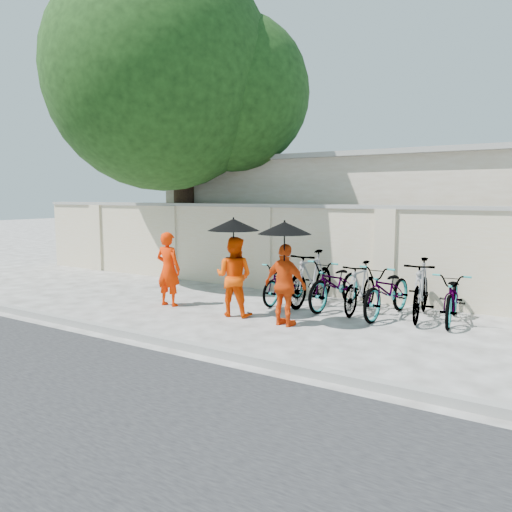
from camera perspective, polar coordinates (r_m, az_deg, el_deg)
The scene contains 17 objects.
ground at distance 9.24m, azimuth -3.77°, elevation -7.38°, with size 80.00×80.00×0.00m, color silver.
kerb at distance 7.96m, azimuth -11.09°, elevation -9.39°, with size 40.00×0.16×0.12m, color gray.
compound_wall at distance 11.35m, azimuth 9.90°, elevation 0.34°, with size 20.00×0.30×2.00m, color beige.
building_behind at distance 14.62m, azimuth 19.31°, elevation 3.86°, with size 14.00×6.00×3.20m, color beige.
shade_tree at distance 13.86m, azimuth -9.25°, elevation 18.56°, with size 6.70×6.20×8.20m.
monk_left at distance 10.48m, azimuth -9.99°, elevation -1.48°, with size 0.56×0.37×1.54m, color #FF2A00.
monk_center at distance 9.46m, azimuth -2.53°, elevation -2.35°, with size 0.74×0.57×1.51m, color #FF4702.
parasol_center at distance 9.26m, azimuth -2.59°, elevation 3.60°, with size 0.97×0.97×1.00m.
monk_right at distance 8.74m, azimuth 3.37°, elevation -3.34°, with size 0.85×0.35×1.45m, color #DF400B.
parasol_right at distance 8.54m, azimuth 3.28°, elevation 3.22°, with size 0.93×0.93×1.02m.
bike_0 at distance 10.66m, azimuth 3.35°, elevation -3.05°, with size 0.58×1.66×0.87m, color gray.
bike_1 at distance 10.48m, azimuth 6.33°, elevation -2.51°, with size 0.54×1.90×1.14m, color gray.
bike_2 at distance 10.24m, azimuth 9.09°, elevation -3.14°, with size 0.67×1.93×1.01m, color gray.
bike_3 at distance 9.95m, azimuth 11.85°, elevation -3.54°, with size 0.47×1.66×1.00m, color gray.
bike_4 at distance 9.72m, azimuth 14.84°, elevation -3.82°, with size 0.67×1.93×1.01m, color gray.
bike_5 at distance 9.74m, azimuth 18.34°, elevation -3.61°, with size 0.52×1.86×1.12m, color gray.
bike_6 at distance 9.66m, azimuth 21.59°, elevation -4.35°, with size 0.63×1.79×0.94m, color gray.
Camera 1 is at (5.28, -7.23, 2.27)m, focal length 35.00 mm.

